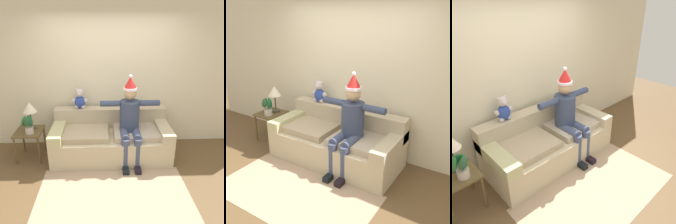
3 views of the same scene
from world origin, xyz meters
The scene contains 9 objects.
ground_plane centered at (0.00, 0.00, 0.00)m, with size 10.00×10.00×0.00m, color brown.
back_wall centered at (0.00, 1.55, 1.35)m, with size 7.00×0.10×2.70m, color beige.
couch centered at (0.00, 0.99, 0.33)m, with size 2.07×0.95×0.82m.
person_seated centered at (0.32, 0.83, 0.78)m, with size 1.02×0.77×1.53m.
teddy_bear centered at (-0.56, 1.30, 0.99)m, with size 0.29×0.17×0.38m.
side_table centered at (-1.45, 0.96, 0.45)m, with size 0.46×0.49×0.53m.
table_lamp centered at (-1.41, 1.06, 0.92)m, with size 0.24×0.24×0.50m.
potted_plant centered at (-1.40, 0.85, 0.71)m, with size 0.22×0.21×0.35m.
area_rug centered at (0.00, -0.08, 0.00)m, with size 2.20×1.20×0.01m, color tan.
Camera 2 is at (2.14, -2.31, 2.33)m, focal length 43.22 mm.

